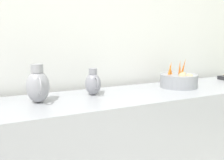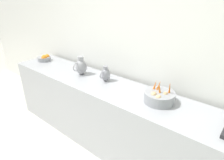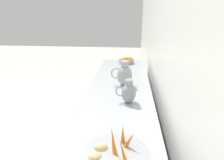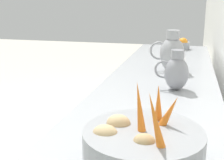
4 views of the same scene
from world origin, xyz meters
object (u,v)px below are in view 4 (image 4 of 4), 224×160
object	(u,v)px
orange_bowl	(178,44)
metal_pitcher_tall	(172,53)
metal_pitcher_short	(176,72)
vegetable_colander	(142,149)

from	to	relation	value
orange_bowl	metal_pitcher_tall	bearing A→B (deg)	89.76
metal_pitcher_tall	metal_pitcher_short	bearing A→B (deg)	96.75
metal_pitcher_tall	metal_pitcher_short	world-z (taller)	metal_pitcher_tall
orange_bowl	metal_pitcher_tall	distance (m)	0.89
vegetable_colander	orange_bowl	size ratio (longest dim) A/B	1.49
vegetable_colander	orange_bowl	xyz separation A→B (m)	(-0.00, -2.06, -0.02)
orange_bowl	metal_pitcher_short	size ratio (longest dim) A/B	1.06
vegetable_colander	metal_pitcher_short	size ratio (longest dim) A/B	1.58
vegetable_colander	metal_pitcher_tall	distance (m)	1.17
orange_bowl	metal_pitcher_tall	world-z (taller)	metal_pitcher_tall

